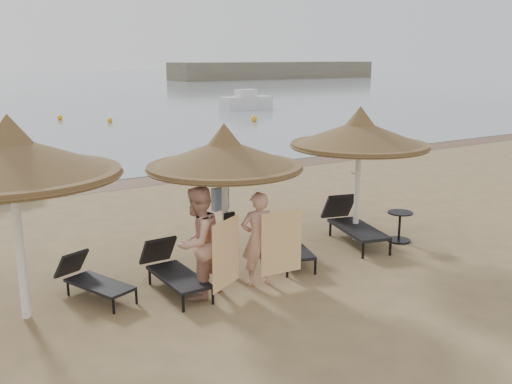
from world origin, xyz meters
TOP-DOWN VIEW (x-y plane):
  - ground at (0.00, 0.00)m, footprint 160.00×160.00m
  - wet_sand_strip at (0.00, 9.40)m, footprint 200.00×1.60m
  - palapa_left at (-3.99, 0.74)m, footprint 3.29×3.29m
  - palapa_center at (-0.33, 0.73)m, footprint 2.92×2.92m
  - palapa_right at (3.17, 0.92)m, footprint 3.06×3.06m
  - lounger_far_left at (-2.85, 1.01)m, footprint 1.07×1.70m
  - lounger_near_left at (-1.52, 0.56)m, footprint 0.64×1.85m
  - lounger_near_right at (1.10, 0.77)m, footprint 1.15×1.97m
  - lounger_far_right at (3.05, 0.91)m, footprint 1.22×2.23m
  - side_table at (3.92, 0.30)m, footprint 0.56×0.56m
  - person_left at (-1.27, 0.00)m, footprint 1.24×1.08m
  - person_right at (-0.12, -0.09)m, footprint 1.05×0.81m
  - towel_left at (-0.92, -0.35)m, footprint 0.76×0.43m
  - towel_right at (0.23, -0.34)m, footprint 0.83×0.09m
  - bag_patterned at (-0.33, 0.91)m, footprint 0.36×0.16m
  - bag_dark at (-0.33, 0.57)m, footprint 0.24×0.12m
  - buoy_mid at (3.74, 29.90)m, footprint 0.35×0.35m
  - buoy_right at (13.94, 22.34)m, footprint 0.40×0.40m
  - buoy_extra at (6.01, 26.70)m, footprint 0.34×0.34m

SIDE VIEW (x-z plane):
  - ground at x=0.00m, z-range 0.00..0.00m
  - wet_sand_strip at x=0.00m, z-range 0.00..0.01m
  - buoy_extra at x=6.01m, z-range 0.00..0.34m
  - buoy_mid at x=3.74m, z-range 0.00..0.35m
  - buoy_right at x=13.94m, z-range 0.00..0.40m
  - side_table at x=3.92m, z-range -0.02..0.66m
  - lounger_far_left at x=-2.85m, z-range -0.04..0.69m
  - lounger_near_left at x=-1.52m, z-range -0.04..0.78m
  - lounger_near_right at x=1.10m, z-range -0.04..0.80m
  - lounger_far_right at x=3.05m, z-range -0.05..0.90m
  - towel_right at x=0.23m, z-range 0.22..1.39m
  - towel_left at x=-0.92m, z-range 0.23..1.42m
  - person_right at x=-0.12m, z-range 0.00..2.02m
  - bag_dark at x=-0.33m, z-range 0.92..1.24m
  - person_left at x=-1.27m, z-range 0.00..2.28m
  - bag_patterned at x=-0.33m, z-range 1.21..1.65m
  - palapa_center at x=-0.33m, z-range 0.86..3.75m
  - palapa_right at x=3.17m, z-range 0.90..3.93m
  - palapa_left at x=-3.99m, z-range 0.96..4.22m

